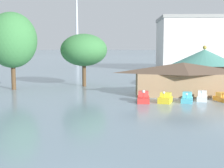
# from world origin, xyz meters

# --- Properties ---
(pedal_boat_red) EXTENTS (1.75, 2.86, 1.82)m
(pedal_boat_red) POSITION_xyz_m (5.12, 25.74, 0.58)
(pedal_boat_red) COLOR red
(pedal_boat_red) RESTS_ON ground
(pedal_boat_yellow) EXTENTS (2.29, 2.78, 1.65)m
(pedal_boat_yellow) POSITION_xyz_m (8.04, 25.57, 0.54)
(pedal_boat_yellow) COLOR yellow
(pedal_boat_yellow) RESTS_ON ground
(pedal_boat_cyan) EXTENTS (2.12, 3.06, 1.39)m
(pedal_boat_cyan) POSITION_xyz_m (11.07, 26.18, 0.51)
(pedal_boat_cyan) COLOR #4CB7CC
(pedal_boat_cyan) RESTS_ON ground
(pedal_boat_white) EXTENTS (2.04, 2.98, 1.56)m
(pedal_boat_white) POSITION_xyz_m (13.38, 27.28, 0.54)
(pedal_boat_white) COLOR white
(pedal_boat_white) RESTS_ON ground
(pedal_boat_orange) EXTENTS (2.43, 3.19, 1.61)m
(pedal_boat_orange) POSITION_xyz_m (16.25, 26.98, 0.46)
(pedal_boat_orange) COLOR orange
(pedal_boat_orange) RESTS_ON ground
(boathouse) EXTENTS (15.34, 6.28, 5.04)m
(boathouse) POSITION_xyz_m (11.62, 32.09, 2.65)
(boathouse) COLOR #9E7F5B
(boathouse) RESTS_ON ground
(green_roof_pavilion) EXTENTS (11.83, 11.83, 7.68)m
(green_roof_pavilion) POSITION_xyz_m (17.20, 40.90, 4.07)
(green_roof_pavilion) COLOR brown
(green_roof_pavilion) RESTS_ON ground
(shoreline_tree_tall_left) EXTENTS (8.48, 8.48, 13.34)m
(shoreline_tree_tall_left) POSITION_xyz_m (-16.65, 37.41, 8.55)
(shoreline_tree_tall_left) COLOR brown
(shoreline_tree_tall_left) RESTS_ON ground
(shoreline_tree_mid) EXTENTS (8.72, 8.72, 9.86)m
(shoreline_tree_mid) POSITION_xyz_m (-4.88, 42.27, 6.83)
(shoreline_tree_mid) COLOR brown
(shoreline_tree_mid) RESTS_ON ground
(background_building_block) EXTENTS (27.86, 19.43, 16.98)m
(background_building_block) POSITION_xyz_m (28.24, 85.32, 8.51)
(background_building_block) COLOR silver
(background_building_block) RESTS_ON ground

